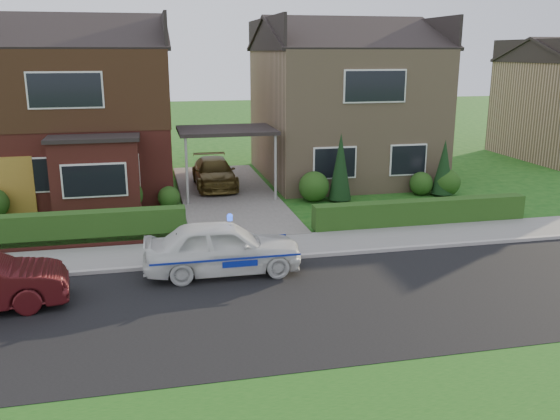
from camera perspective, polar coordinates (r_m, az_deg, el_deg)
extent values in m
plane|color=#154913|center=(13.99, 1.06, -9.10)|extent=(120.00, 120.00, 0.00)
cube|color=black|center=(13.99, 1.06, -9.10)|extent=(60.00, 6.00, 0.02)
cube|color=#9E9993|center=(16.73, -1.41, -4.75)|extent=(60.00, 0.16, 0.12)
cube|color=slate|center=(17.71, -2.07, -3.66)|extent=(60.00, 2.00, 0.10)
cube|color=#666059|center=(24.27, -5.06, 1.47)|extent=(3.80, 12.00, 0.12)
cube|color=maroon|center=(26.70, -18.65, 8.17)|extent=(7.20, 8.00, 5.80)
cube|color=white|center=(23.21, -23.18, 3.07)|extent=(1.80, 0.08, 1.30)
cube|color=white|center=(22.83, -15.35, 3.57)|extent=(1.60, 0.08, 1.30)
cube|color=white|center=(22.60, -19.96, 10.79)|extent=(2.60, 0.08, 1.30)
cube|color=black|center=(26.59, -18.92, 11.27)|extent=(7.26, 8.06, 2.90)
cube|color=maroon|center=(22.22, -17.27, 2.99)|extent=(3.00, 1.40, 2.70)
cube|color=black|center=(21.99, -17.55, 6.61)|extent=(3.20, 1.60, 0.14)
cube|color=#A08362|center=(27.98, 5.96, 9.15)|extent=(7.20, 8.00, 5.80)
cube|color=white|center=(23.92, 5.29, 4.55)|extent=(1.80, 0.08, 1.30)
cube|color=white|center=(25.06, 12.23, 4.75)|extent=(1.60, 0.08, 1.30)
cube|color=white|center=(24.10, 9.13, 11.69)|extent=(2.60, 0.08, 1.30)
cube|color=black|center=(23.79, -5.21, 7.66)|extent=(3.80, 3.00, 0.14)
cylinder|color=gray|center=(22.47, -8.96, 3.62)|extent=(0.10, 0.10, 2.70)
cylinder|color=gray|center=(22.93, -0.44, 4.03)|extent=(0.10, 0.10, 2.70)
cube|color=olive|center=(23.44, -25.18, 2.08)|extent=(2.20, 0.10, 2.10)
cube|color=maroon|center=(18.76, -20.50, -3.14)|extent=(7.70, 0.25, 0.36)
cube|color=#1A3A12|center=(18.95, -20.40, -3.52)|extent=(7.50, 0.55, 0.90)
cube|color=#1A3A12|center=(20.64, 13.32, -1.49)|extent=(7.50, 0.55, 0.80)
sphere|color=#1A3A12|center=(22.31, -14.74, 1.40)|extent=(1.32, 1.32, 1.32)
sphere|color=#1A3A12|center=(22.64, -10.63, 1.22)|extent=(0.84, 0.84, 0.84)
sphere|color=#1A3A12|center=(23.25, 3.29, 2.27)|extent=(1.20, 1.20, 1.20)
sphere|color=#1A3A12|center=(24.99, 13.43, 2.50)|extent=(0.96, 0.96, 0.96)
sphere|color=#1A3A12|center=(25.17, 15.79, 2.57)|extent=(1.08, 1.08, 1.08)
cone|color=black|center=(23.21, 5.83, 3.96)|extent=(0.90, 0.90, 2.60)
cone|color=black|center=(24.97, 15.47, 3.80)|extent=(0.90, 0.90, 2.20)
imported|color=silver|center=(15.73, -5.53, -3.63)|extent=(1.73, 4.17, 1.41)
sphere|color=#193FF2|center=(15.52, -4.85, -0.83)|extent=(0.17, 0.17, 0.17)
cube|color=navy|center=(14.96, -5.12, -4.84)|extent=(3.82, 0.02, 0.05)
cube|color=navy|center=(16.54, -5.89, -2.91)|extent=(3.82, 0.01, 0.05)
ellipsoid|color=black|center=(15.46, -9.79, -3.03)|extent=(0.22, 0.17, 0.21)
sphere|color=white|center=(15.40, -9.72, -3.13)|extent=(0.11, 0.11, 0.11)
sphere|color=black|center=(15.40, -9.74, -2.55)|extent=(0.13, 0.13, 0.13)
cone|color=black|center=(15.39, -9.92, -2.32)|extent=(0.04, 0.04, 0.05)
cone|color=black|center=(15.39, -9.58, -2.30)|extent=(0.04, 0.04, 0.05)
imported|color=brown|center=(25.44, -6.35, 3.58)|extent=(1.69, 4.13, 1.20)
imported|color=gray|center=(22.23, -19.05, 0.19)|extent=(0.49, 0.48, 0.70)
imported|color=gray|center=(19.71, -21.86, -1.92)|extent=(0.49, 0.49, 0.69)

